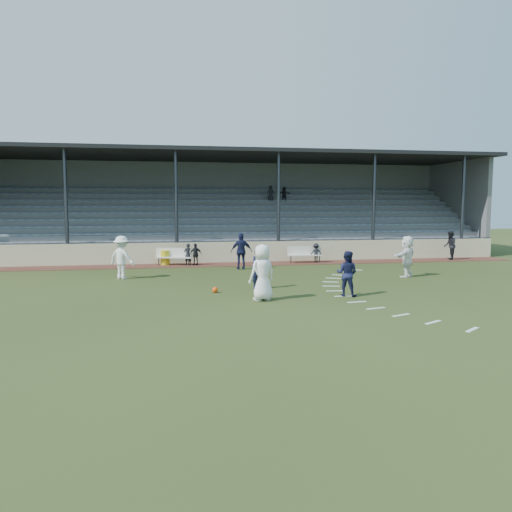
{
  "coord_description": "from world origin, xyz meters",
  "views": [
    {
      "loc": [
        -3.57,
        -17.35,
        3.4
      ],
      "look_at": [
        0.0,
        2.5,
        1.3
      ],
      "focal_mm": 35.0,
      "sensor_mm": 36.0,
      "label": 1
    }
  ],
  "objects_px": {
    "football": "(215,290)",
    "player_navy_lead": "(259,268)",
    "player_white_lead": "(262,272)",
    "trash_bin": "(165,258)",
    "bench_left": "(173,255)",
    "official": "(450,245)",
    "bench_right": "(305,253)"
  },
  "relations": [
    {
      "from": "bench_left",
      "to": "bench_right",
      "type": "distance_m",
      "value": 7.55
    },
    {
      "from": "football",
      "to": "official",
      "type": "height_order",
      "value": "official"
    },
    {
      "from": "player_white_lead",
      "to": "player_navy_lead",
      "type": "distance_m",
      "value": 2.44
    },
    {
      "from": "bench_right",
      "to": "player_white_lead",
      "type": "xyz_separation_m",
      "value": [
        -4.6,
        -10.79,
        0.42
      ]
    },
    {
      "from": "football",
      "to": "player_white_lead",
      "type": "distance_m",
      "value": 2.53
    },
    {
      "from": "player_white_lead",
      "to": "official",
      "type": "relative_size",
      "value": 1.14
    },
    {
      "from": "official",
      "to": "trash_bin",
      "type": "bearing_deg",
      "value": -67.34
    },
    {
      "from": "football",
      "to": "player_navy_lead",
      "type": "bearing_deg",
      "value": 17.86
    },
    {
      "from": "bench_left",
      "to": "player_white_lead",
      "type": "bearing_deg",
      "value": -59.06
    },
    {
      "from": "bench_left",
      "to": "official",
      "type": "relative_size",
      "value": 1.16
    },
    {
      "from": "bench_right",
      "to": "player_white_lead",
      "type": "height_order",
      "value": "player_white_lead"
    },
    {
      "from": "bench_left",
      "to": "trash_bin",
      "type": "relative_size",
      "value": 2.53
    },
    {
      "from": "player_navy_lead",
      "to": "official",
      "type": "distance_m",
      "value": 15.75
    },
    {
      "from": "trash_bin",
      "to": "player_white_lead",
      "type": "xyz_separation_m",
      "value": [
        3.41,
        -11.12,
        0.58
      ]
    },
    {
      "from": "bench_left",
      "to": "player_navy_lead",
      "type": "xyz_separation_m",
      "value": [
        3.26,
        -8.49,
        0.25
      ]
    },
    {
      "from": "trash_bin",
      "to": "official",
      "type": "bearing_deg",
      "value": -1.6
    },
    {
      "from": "bench_left",
      "to": "bench_right",
      "type": "height_order",
      "value": "same"
    },
    {
      "from": "bench_left",
      "to": "trash_bin",
      "type": "xyz_separation_m",
      "value": [
        -0.46,
        0.22,
        -0.16
      ]
    },
    {
      "from": "bench_right",
      "to": "player_navy_lead",
      "type": "bearing_deg",
      "value": -114.55
    },
    {
      "from": "trash_bin",
      "to": "football",
      "type": "relative_size",
      "value": 3.53
    },
    {
      "from": "bench_left",
      "to": "player_navy_lead",
      "type": "height_order",
      "value": "player_navy_lead"
    },
    {
      "from": "football",
      "to": "official",
      "type": "bearing_deg",
      "value": 30.06
    },
    {
      "from": "trash_bin",
      "to": "player_navy_lead",
      "type": "relative_size",
      "value": 0.48
    },
    {
      "from": "bench_right",
      "to": "trash_bin",
      "type": "bearing_deg",
      "value": -179.84
    },
    {
      "from": "trash_bin",
      "to": "official",
      "type": "distance_m",
      "value": 17.16
    },
    {
      "from": "football",
      "to": "bench_left",
      "type": "bearing_deg",
      "value": 99.04
    },
    {
      "from": "football",
      "to": "trash_bin",
      "type": "bearing_deg",
      "value": 101.57
    },
    {
      "from": "player_white_lead",
      "to": "official",
      "type": "bearing_deg",
      "value": -162.91
    },
    {
      "from": "football",
      "to": "player_white_lead",
      "type": "bearing_deg",
      "value": -50.52
    },
    {
      "from": "bench_left",
      "to": "player_white_lead",
      "type": "distance_m",
      "value": 11.31
    },
    {
      "from": "player_navy_lead",
      "to": "player_white_lead",
      "type": "bearing_deg",
      "value": -101.93
    },
    {
      "from": "official",
      "to": "bench_left",
      "type": "bearing_deg",
      "value": -66.63
    }
  ]
}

